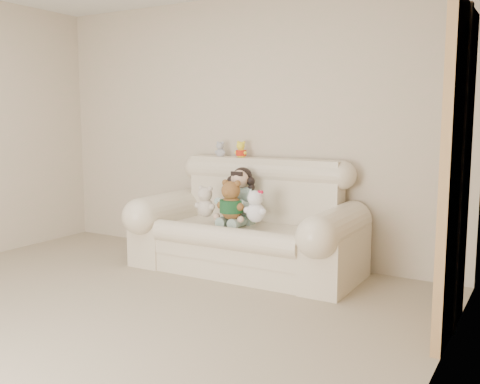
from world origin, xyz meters
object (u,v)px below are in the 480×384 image
brown_teddy (231,196)px  white_cat (256,203)px  seated_child (240,195)px  cream_teddy (206,199)px  sofa (245,216)px

brown_teddy → white_cat: (0.25, 0.00, -0.04)m
seated_child → cream_teddy: 0.33m
white_cat → brown_teddy: bearing=175.9°
sofa → cream_teddy: 0.40m
brown_teddy → white_cat: brown_teddy is taller
brown_teddy → white_cat: bearing=-3.3°
sofa → cream_teddy: (-0.35, -0.14, 0.15)m
sofa → seated_child: sofa is taller
white_cat → cream_teddy: size_ratio=1.01×
brown_teddy → cream_teddy: 0.28m
seated_child → white_cat: (0.28, -0.21, -0.02)m
white_cat → sofa: bearing=139.2°
seated_child → cream_teddy: size_ratio=1.60×
seated_child → brown_teddy: seated_child is taller
sofa → seated_child: 0.22m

